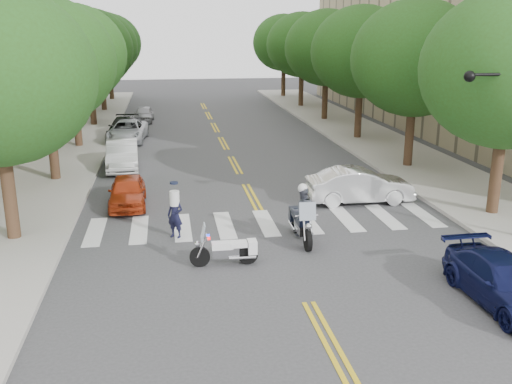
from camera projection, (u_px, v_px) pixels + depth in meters
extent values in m
plane|color=#38383A|center=(309.00, 303.00, 15.09)|extent=(140.00, 140.00, 0.00)
cube|color=#9E9991|center=(67.00, 147.00, 34.52)|extent=(5.00, 60.00, 0.15)
cube|color=#9E9991|center=(367.00, 138.00, 37.38)|extent=(5.00, 60.00, 0.15)
cylinder|color=#382316|center=(9.00, 194.00, 19.00)|extent=(0.44, 0.44, 3.32)
cylinder|color=#382316|center=(53.00, 147.00, 26.59)|extent=(0.44, 0.44, 3.32)
ellipsoid|color=#234914|center=(44.00, 61.00, 25.51)|extent=(6.40, 6.40, 5.76)
cylinder|color=#382316|center=(77.00, 121.00, 34.18)|extent=(0.44, 0.44, 3.32)
ellipsoid|color=#234914|center=(71.00, 54.00, 33.10)|extent=(6.40, 6.40, 5.76)
cylinder|color=#382316|center=(93.00, 104.00, 41.78)|extent=(0.44, 0.44, 3.32)
ellipsoid|color=#234914|center=(88.00, 49.00, 40.70)|extent=(6.40, 6.40, 5.76)
cylinder|color=#382316|center=(103.00, 92.00, 49.37)|extent=(0.44, 0.44, 3.32)
ellipsoid|color=#234914|center=(100.00, 46.00, 48.29)|extent=(6.40, 6.40, 5.76)
cylinder|color=#382316|center=(111.00, 84.00, 56.96)|extent=(0.44, 0.44, 3.32)
ellipsoid|color=#234914|center=(108.00, 43.00, 55.88)|extent=(6.40, 6.40, 5.76)
cylinder|color=#382316|center=(496.00, 174.00, 21.65)|extent=(0.44, 0.44, 3.32)
ellipsoid|color=#234914|center=(509.00, 69.00, 20.57)|extent=(6.40, 6.40, 5.76)
cylinder|color=#382316|center=(409.00, 136.00, 29.25)|extent=(0.44, 0.44, 3.32)
ellipsoid|color=#234914|center=(415.00, 58.00, 28.17)|extent=(6.40, 6.40, 5.76)
cylinder|color=#382316|center=(358.00, 114.00, 36.84)|extent=(0.44, 0.44, 3.32)
ellipsoid|color=#234914|center=(361.00, 52.00, 35.76)|extent=(6.40, 6.40, 5.76)
cylinder|color=#382316|center=(325.00, 99.00, 44.43)|extent=(0.44, 0.44, 3.32)
ellipsoid|color=#234914|center=(327.00, 48.00, 43.35)|extent=(6.40, 6.40, 5.76)
cylinder|color=#382316|center=(301.00, 89.00, 52.02)|extent=(0.44, 0.44, 3.32)
ellipsoid|color=#234914|center=(302.00, 45.00, 50.94)|extent=(6.40, 6.40, 5.76)
cylinder|color=#382316|center=(283.00, 81.00, 59.62)|extent=(0.44, 0.44, 3.32)
ellipsoid|color=#234914|center=(284.00, 43.00, 58.54)|extent=(6.40, 6.40, 5.76)
cylinder|color=black|center=(502.00, 74.00, 17.92)|extent=(2.40, 0.10, 0.10)
sphere|color=black|center=(470.00, 76.00, 17.77)|extent=(0.36, 0.36, 0.36)
cylinder|color=black|center=(308.00, 240.00, 18.51)|extent=(0.17, 0.74, 0.74)
cylinder|color=black|center=(297.00, 223.00, 20.17)|extent=(0.21, 0.74, 0.74)
cube|color=silver|center=(302.00, 227.00, 19.36)|extent=(0.37, 0.99, 0.35)
cube|color=black|center=(303.00, 221.00, 19.18)|extent=(0.41, 0.77, 0.24)
cube|color=black|center=(299.00, 214.00, 19.75)|extent=(0.45, 0.61, 0.17)
cube|color=black|center=(296.00, 214.00, 20.25)|extent=(0.48, 0.34, 0.49)
cube|color=#8C99A5|center=(308.00, 211.00, 18.39)|extent=(0.55, 0.18, 0.59)
cube|color=red|center=(310.00, 215.00, 18.64)|extent=(0.11, 0.11, 0.09)
cube|color=#0C26E5|center=(302.00, 215.00, 18.60)|extent=(0.11, 0.11, 0.09)
imported|color=#474C56|center=(302.00, 211.00, 19.21)|extent=(0.85, 0.66, 1.72)
sphere|color=silver|center=(303.00, 188.00, 18.98)|extent=(0.33, 0.33, 0.33)
cylinder|color=black|center=(200.00, 257.00, 17.30)|extent=(0.63, 0.13, 0.63)
cylinder|color=black|center=(248.00, 254.00, 17.52)|extent=(0.63, 0.17, 0.63)
cube|color=silver|center=(225.00, 252.00, 17.39)|extent=(0.83, 0.30, 0.29)
cube|color=white|center=(222.00, 245.00, 17.31)|extent=(0.65, 0.33, 0.20)
cube|color=white|center=(239.00, 244.00, 17.38)|extent=(0.51, 0.37, 0.15)
cube|color=white|center=(252.00, 247.00, 17.47)|extent=(0.28, 0.41, 0.41)
cube|color=#8C99A5|center=(203.00, 232.00, 17.10)|extent=(0.14, 0.46, 0.50)
cube|color=red|center=(209.00, 238.00, 17.07)|extent=(0.09, 0.09, 0.07)
cube|color=#0C26E5|center=(208.00, 236.00, 17.28)|extent=(0.09, 0.09, 0.07)
imported|color=black|center=(175.00, 215.00, 19.58)|extent=(0.70, 0.65, 1.61)
imported|color=white|center=(360.00, 185.00, 23.61)|extent=(4.42, 1.61, 1.45)
imported|color=#0E123C|center=(504.00, 282.00, 14.87)|extent=(1.83, 4.31, 1.24)
imported|color=#A83111|center=(127.00, 191.00, 23.15)|extent=(1.52, 3.64, 1.23)
imported|color=silver|center=(122.00, 155.00, 29.28)|extent=(1.78, 4.52, 1.46)
imported|color=#ADB0B5|center=(128.00, 131.00, 36.31)|extent=(2.67, 5.03, 1.35)
imported|color=black|center=(124.00, 128.00, 37.63)|extent=(2.15, 4.66, 1.32)
imported|color=#A7A7AC|center=(144.00, 114.00, 44.05)|extent=(1.58, 3.55, 1.19)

